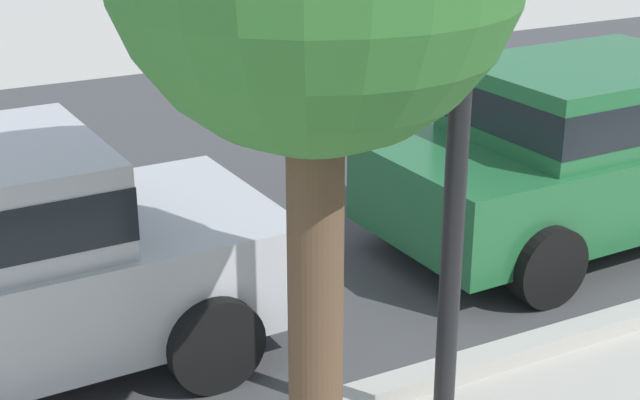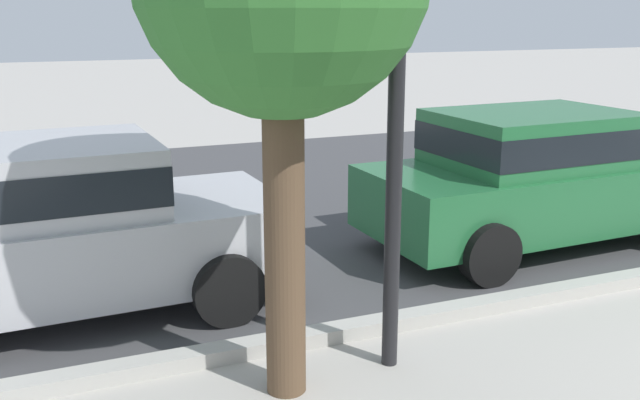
# 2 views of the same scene
# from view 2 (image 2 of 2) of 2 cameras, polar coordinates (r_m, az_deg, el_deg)

# --- Properties ---
(street_surface) EXTENTS (60.00, 9.00, 0.01)m
(street_surface) POSITION_cam_2_polar(r_m,az_deg,el_deg) (11.36, 6.98, 1.25)
(street_surface) COLOR #424244
(street_surface) RESTS_ON ground
(curb_stone) EXTENTS (60.00, 0.20, 0.12)m
(curb_stone) POSITION_cam_2_polar(r_m,az_deg,el_deg) (7.84, 23.71, -5.73)
(curb_stone) COLOR #B2AFA8
(curb_stone) RESTS_ON ground
(parked_car_silver) EXTENTS (4.15, 2.03, 1.56)m
(parked_car_silver) POSITION_cam_2_polar(r_m,az_deg,el_deg) (6.69, -21.12, -1.85)
(parked_car_silver) COLOR #B7B7BC
(parked_car_silver) RESTS_ON ground
(parked_car_green) EXTENTS (4.15, 2.03, 1.56)m
(parked_car_green) POSITION_cam_2_polar(r_m,az_deg,el_deg) (8.57, 16.88, 2.01)
(parked_car_green) COLOR #236638
(parked_car_green) RESTS_ON ground
(lamp_post) EXTENTS (0.32, 0.32, 3.90)m
(lamp_post) POSITION_cam_2_polar(r_m,az_deg,el_deg) (5.08, 6.24, 13.70)
(lamp_post) COLOR black
(lamp_post) RESTS_ON ground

